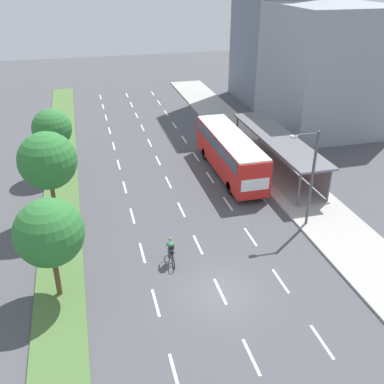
{
  "coord_description": "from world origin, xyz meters",
  "views": [
    {
      "loc": [
        -6.03,
        -17.2,
        15.53
      ],
      "look_at": [
        0.84,
        9.39,
        1.2
      ],
      "focal_mm": 40.9,
      "sensor_mm": 36.0,
      "label": 1
    }
  ],
  "objects_px": {
    "bus": "(230,150)",
    "median_tree_nearest": "(49,233)",
    "cyclist": "(171,252)",
    "median_tree_third": "(52,129)",
    "streetlight": "(310,173)",
    "median_tree_second": "(48,161)",
    "bus_shelter": "(280,150)"
  },
  "relations": [
    {
      "from": "streetlight",
      "to": "bus_shelter",
      "type": "bearing_deg",
      "value": 76.31
    },
    {
      "from": "median_tree_second",
      "to": "bus_shelter",
      "type": "bearing_deg",
      "value": 12.87
    },
    {
      "from": "cyclist",
      "to": "median_tree_third",
      "type": "distance_m",
      "value": 15.85
    },
    {
      "from": "bus_shelter",
      "to": "median_tree_nearest",
      "type": "height_order",
      "value": "median_tree_nearest"
    },
    {
      "from": "bus",
      "to": "streetlight",
      "type": "relative_size",
      "value": 1.74
    },
    {
      "from": "bus",
      "to": "streetlight",
      "type": "xyz_separation_m",
      "value": [
        2.17,
        -9.08,
        1.82
      ]
    },
    {
      "from": "median_tree_second",
      "to": "cyclist",
      "type": "bearing_deg",
      "value": -44.41
    },
    {
      "from": "cyclist",
      "to": "median_tree_nearest",
      "type": "relative_size",
      "value": 0.33
    },
    {
      "from": "bus_shelter",
      "to": "streetlight",
      "type": "distance_m",
      "value": 9.15
    },
    {
      "from": "bus",
      "to": "median_tree_third",
      "type": "bearing_deg",
      "value": 167.12
    },
    {
      "from": "cyclist",
      "to": "median_tree_second",
      "type": "distance_m",
      "value": 9.87
    },
    {
      "from": "bus",
      "to": "cyclist",
      "type": "bearing_deg",
      "value": -123.59
    },
    {
      "from": "median_tree_nearest",
      "to": "bus_shelter",
      "type": "bearing_deg",
      "value": 33.53
    },
    {
      "from": "cyclist",
      "to": "bus_shelter",
      "type": "bearing_deg",
      "value": 42.35
    },
    {
      "from": "median_tree_second",
      "to": "streetlight",
      "type": "distance_m",
      "value": 16.59
    },
    {
      "from": "bus_shelter",
      "to": "median_tree_third",
      "type": "xyz_separation_m",
      "value": [
        -18.05,
        3.56,
        2.2
      ]
    },
    {
      "from": "median_tree_nearest",
      "to": "bus",
      "type": "bearing_deg",
      "value": 42.06
    },
    {
      "from": "cyclist",
      "to": "streetlight",
      "type": "distance_m",
      "value": 10.09
    },
    {
      "from": "bus_shelter",
      "to": "bus",
      "type": "bearing_deg",
      "value": 174.57
    },
    {
      "from": "bus",
      "to": "median_tree_nearest",
      "type": "distance_m",
      "value": 18.32
    },
    {
      "from": "bus_shelter",
      "to": "median_tree_third",
      "type": "height_order",
      "value": "median_tree_third"
    },
    {
      "from": "bus",
      "to": "cyclist",
      "type": "distance_m",
      "value": 13.17
    },
    {
      "from": "bus",
      "to": "median_tree_nearest",
      "type": "xyz_separation_m",
      "value": [
        -13.53,
        -12.21,
        1.84
      ]
    },
    {
      "from": "bus",
      "to": "median_tree_third",
      "type": "distance_m",
      "value": 14.26
    },
    {
      "from": "bus_shelter",
      "to": "median_tree_nearest",
      "type": "relative_size",
      "value": 2.48
    },
    {
      "from": "bus",
      "to": "streetlight",
      "type": "bearing_deg",
      "value": -76.57
    },
    {
      "from": "cyclist",
      "to": "median_tree_nearest",
      "type": "height_order",
      "value": "median_tree_nearest"
    },
    {
      "from": "median_tree_nearest",
      "to": "median_tree_third",
      "type": "bearing_deg",
      "value": 90.86
    },
    {
      "from": "median_tree_third",
      "to": "median_tree_second",
      "type": "bearing_deg",
      "value": -90.07
    },
    {
      "from": "bus",
      "to": "streetlight",
      "type": "height_order",
      "value": "streetlight"
    },
    {
      "from": "bus_shelter",
      "to": "cyclist",
      "type": "bearing_deg",
      "value": -137.65
    },
    {
      "from": "median_tree_third",
      "to": "streetlight",
      "type": "xyz_separation_m",
      "value": [
        15.93,
        -12.23,
        -0.17
      ]
    }
  ]
}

